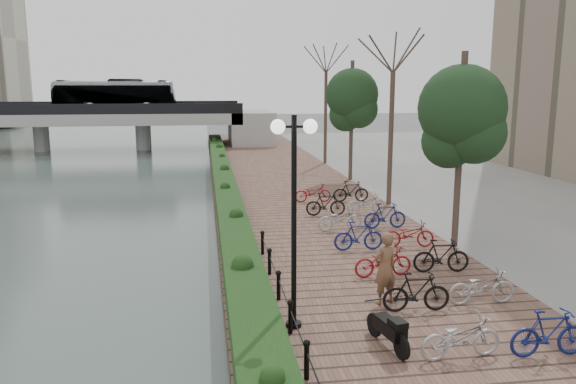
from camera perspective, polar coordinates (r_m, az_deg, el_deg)
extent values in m
cube|color=brown|center=(26.96, 1.05, -1.34)|extent=(8.00, 75.00, 0.50)
cube|color=black|center=(28.97, -6.42, 0.55)|extent=(1.10, 56.00, 0.60)
cylinder|color=black|center=(10.90, 1.90, -16.86)|extent=(0.10, 0.10, 0.70)
cylinder|color=black|center=(12.68, 0.24, -12.72)|extent=(0.10, 0.10, 0.70)
cylinder|color=black|center=(14.52, -0.96, -9.61)|extent=(0.10, 0.10, 0.70)
cylinder|color=black|center=(16.40, -1.88, -7.19)|extent=(0.10, 0.10, 0.70)
cylinder|color=black|center=(18.30, -2.61, -5.28)|extent=(0.10, 0.10, 0.70)
cylinder|color=black|center=(12.37, 0.61, -3.30)|extent=(0.12, 0.12, 4.79)
cylinder|color=black|center=(12.03, 0.63, 6.66)|extent=(0.70, 0.06, 0.06)
sphere|color=white|center=(11.98, -1.04, 6.65)|extent=(0.32, 0.32, 0.32)
sphere|color=white|center=(12.09, 2.28, 6.68)|extent=(0.32, 0.32, 0.32)
imported|color=brown|center=(14.32, 9.83, -7.62)|extent=(0.79, 0.66, 1.86)
imported|color=#A6A6AA|center=(12.00, 17.37, -14.13)|extent=(0.60, 1.71, 0.90)
imported|color=black|center=(14.18, 12.79, -9.75)|extent=(0.47, 1.66, 1.00)
imported|color=maroon|center=(16.51, 9.52, -6.85)|extent=(0.60, 1.71, 0.90)
imported|color=navy|center=(18.88, 7.11, -4.38)|extent=(0.47, 1.66, 1.00)
imported|color=#A6A6AA|center=(21.33, 5.25, -2.71)|extent=(0.60, 1.71, 0.90)
imported|color=black|center=(23.79, 3.77, -1.16)|extent=(0.47, 1.66, 1.00)
imported|color=maroon|center=(26.30, 2.58, -0.10)|extent=(0.60, 1.72, 0.90)
imported|color=navy|center=(12.83, 24.83, -12.75)|extent=(0.47, 1.66, 1.00)
imported|color=#A6A6AA|center=(14.92, 19.33, -9.26)|extent=(0.60, 1.71, 0.90)
imported|color=black|center=(17.12, 15.31, -6.28)|extent=(0.47, 1.66, 1.00)
imported|color=maroon|center=(19.44, 12.24, -4.25)|extent=(0.60, 1.71, 0.90)
imported|color=navy|center=(21.81, 9.85, -2.39)|extent=(0.47, 1.66, 1.00)
imported|color=#A6A6AA|center=(24.24, 7.94, -1.13)|extent=(0.60, 1.71, 0.90)
imported|color=black|center=(26.69, 6.38, 0.11)|extent=(0.47, 1.66, 1.00)
cube|color=#9A9A95|center=(55.54, -23.90, 6.86)|extent=(36.00, 8.00, 1.00)
cube|color=black|center=(51.75, -25.11, 7.60)|extent=(36.00, 0.15, 0.90)
cube|color=black|center=(59.27, -22.98, 8.03)|extent=(36.00, 0.15, 0.90)
cylinder|color=#9A9A95|center=(55.66, -23.76, 5.06)|extent=(1.40, 1.40, 2.50)
cylinder|color=#9A9A95|center=(54.00, -14.48, 5.48)|extent=(1.40, 1.40, 2.50)
imported|color=silver|center=(54.09, -17.14, 9.34)|extent=(2.52, 10.77, 3.00)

